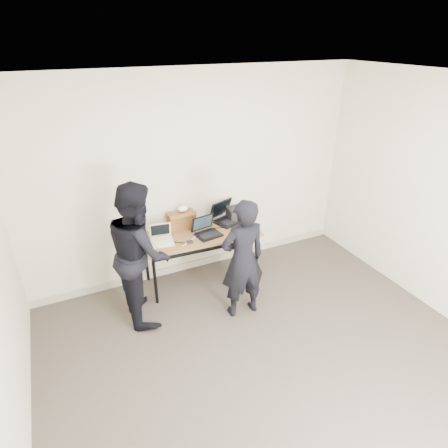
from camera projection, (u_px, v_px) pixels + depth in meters
room at (297, 264)px, 3.04m from camera, size 4.60×4.60×2.80m
desk at (201, 237)px, 4.85m from camera, size 1.53×0.73×0.72m
laptop_beige at (162, 239)px, 4.61m from camera, size 0.31×0.30×0.22m
laptop_center at (206, 230)px, 4.78m from camera, size 0.35×0.34×0.24m
laptop_right at (226, 216)px, 5.12m from camera, size 0.47×0.46×0.27m
leather_satchel at (182, 220)px, 4.88m from camera, size 0.37×0.19×0.25m
tissue at (183, 209)px, 4.82m from camera, size 0.13×0.10×0.08m
equipment_box at (238, 213)px, 5.18m from camera, size 0.30×0.26×0.16m
power_brick at (190, 242)px, 4.59m from camera, size 0.08×0.05×0.03m
cables at (204, 234)px, 4.80m from camera, size 1.14×0.42×0.01m
person_typist at (243, 260)px, 4.23m from camera, size 0.55×0.36×1.48m
person_observer at (140, 253)px, 4.18m from camera, size 0.66×0.83×1.67m
baseboard at (199, 262)px, 5.44m from camera, size 4.50×0.03×0.10m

